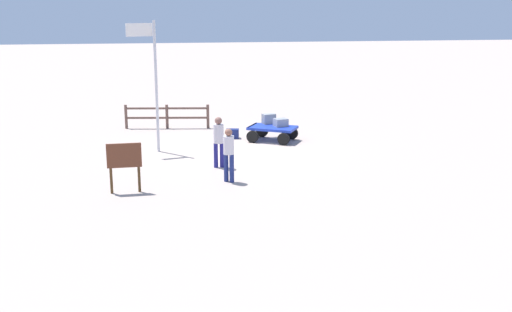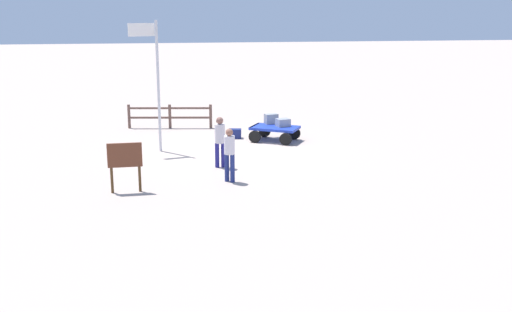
{
  "view_description": "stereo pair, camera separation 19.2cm",
  "coord_description": "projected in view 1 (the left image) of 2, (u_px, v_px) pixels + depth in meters",
  "views": [
    {
      "loc": [
        2.55,
        22.27,
        5.37
      ],
      "look_at": [
        0.1,
        6.0,
        1.26
      ],
      "focal_mm": 43.93,
      "sensor_mm": 36.0,
      "label": 1
    },
    {
      "loc": [
        2.36,
        22.3,
        5.37
      ],
      "look_at": [
        0.1,
        6.0,
        1.26
      ],
      "focal_mm": 43.93,
      "sensor_mm": 36.0,
      "label": 2
    }
  ],
  "objects": [
    {
      "name": "wooden_fence",
      "position": [
        167.0,
        115.0,
        26.81
      ],
      "size": [
        3.6,
        0.58,
        1.03
      ],
      "color": "brown",
      "rests_on": "ground"
    },
    {
      "name": "worker_lead",
      "position": [
        219.0,
        138.0,
        20.44
      ],
      "size": [
        0.34,
        0.34,
        1.68
      ],
      "color": "navy",
      "rests_on": "ground"
    },
    {
      "name": "flagpole",
      "position": [
        153.0,
        75.0,
        22.17
      ],
      "size": [
        1.02,
        0.25,
        4.69
      ],
      "color": "silver",
      "rests_on": "ground"
    },
    {
      "name": "suitcase_maroon",
      "position": [
        281.0,
        122.0,
        24.44
      ],
      "size": [
        0.59,
        0.52,
        0.3
      ],
      "color": "gray",
      "rests_on": "luggage_cart"
    },
    {
      "name": "signboard",
      "position": [
        124.0,
        160.0,
        17.73
      ],
      "size": [
        0.98,
        0.12,
        1.45
      ],
      "color": "#4C3319",
      "rests_on": "ground"
    },
    {
      "name": "ground_plane",
      "position": [
        235.0,
        150.0,
        23.04
      ],
      "size": [
        120.0,
        120.0,
        0.0
      ],
      "primitive_type": "plane",
      "color": "#BAA394"
    },
    {
      "name": "luggage_cart",
      "position": [
        272.0,
        130.0,
        24.46
      ],
      "size": [
        2.11,
        1.92,
        0.57
      ],
      "color": "#1E36B2",
      "rests_on": "ground"
    },
    {
      "name": "suitcase_dark",
      "position": [
        233.0,
        134.0,
        24.97
      ],
      "size": [
        0.54,
        0.4,
        0.37
      ],
      "color": "navy",
      "rests_on": "ground"
    },
    {
      "name": "worker_trailing",
      "position": [
        229.0,
        151.0,
        18.8
      ],
      "size": [
        0.46,
        0.46,
        1.65
      ],
      "color": "navy",
      "rests_on": "ground"
    },
    {
      "name": "suitcase_olive",
      "position": [
        269.0,
        119.0,
        24.97
      ],
      "size": [
        0.57,
        0.43,
        0.39
      ],
      "color": "gray",
      "rests_on": "luggage_cart"
    }
  ]
}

